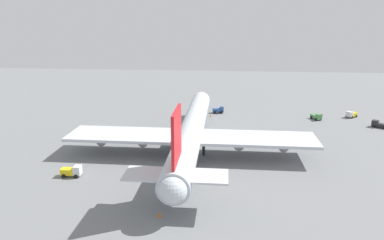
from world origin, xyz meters
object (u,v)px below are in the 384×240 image
object	(u,v)px
baggage_tug	(219,110)
catering_truck	(317,116)
maintenance_van	(351,114)
safety_cone_tail	(160,215)
pushback_tractor	(72,171)
fuel_truck	(379,124)
safety_cone_nose	(211,116)
cargo_airplane	(192,130)

from	to	relation	value
baggage_tug	catering_truck	world-z (taller)	baggage_tug
maintenance_van	safety_cone_tail	xyz separation A→B (m)	(-69.26, 53.89, -0.65)
pushback_tractor	fuel_truck	bearing A→B (deg)	-61.54
baggage_tug	fuel_truck	xyz separation A→B (m)	(-12.94, -50.05, -0.12)
pushback_tractor	safety_cone_nose	xyz separation A→B (m)	(50.95, -27.47, -0.77)
baggage_tug	catering_truck	xyz separation A→B (m)	(-5.53, -32.92, -0.08)
safety_cone_tail	fuel_truck	bearing A→B (deg)	-45.34
pushback_tractor	baggage_tug	world-z (taller)	pushback_tractor
baggage_tug	maintenance_van	bearing A→B (deg)	-91.87
baggage_tug	maintenance_van	xyz separation A→B (m)	(-1.48, -45.45, -0.09)
pushback_tractor	safety_cone_nose	world-z (taller)	pushback_tractor
cargo_airplane	catering_truck	distance (m)	51.29
cargo_airplane	maintenance_van	size ratio (longest dim) A/B	16.67
cargo_airplane	baggage_tug	xyz separation A→B (m)	(38.70, -5.96, -4.36)
safety_cone_nose	cargo_airplane	bearing A→B (deg)	174.29
baggage_tug	pushback_tractor	bearing A→B (deg)	151.90
baggage_tug	safety_cone_tail	world-z (taller)	baggage_tug
baggage_tug	maintenance_van	size ratio (longest dim) A/B	0.93
cargo_airplane	fuel_truck	bearing A→B (deg)	-65.30
pushback_tractor	fuel_truck	world-z (taller)	pushback_tractor
catering_truck	safety_cone_tail	bearing A→B (deg)	147.61
baggage_tug	cargo_airplane	bearing A→B (deg)	171.25
baggage_tug	catering_truck	bearing A→B (deg)	-99.54
cargo_airplane	safety_cone_nose	size ratio (longest dim) A/B	88.81
safety_cone_tail	pushback_tractor	bearing A→B (deg)	56.46
maintenance_van	safety_cone_tail	size ratio (longest dim) A/B	5.19
cargo_airplane	pushback_tractor	world-z (taller)	cargo_airplane
cargo_airplane	pushback_tractor	distance (m)	30.25
baggage_tug	safety_cone_tail	distance (m)	71.25
pushback_tractor	baggage_tug	distance (m)	63.92
catering_truck	safety_cone_tail	distance (m)	77.23
safety_cone_tail	baggage_tug	bearing A→B (deg)	-6.81
fuel_truck	safety_cone_nose	distance (m)	53.22
maintenance_van	catering_truck	bearing A→B (deg)	107.92
catering_truck	safety_cone_tail	xyz separation A→B (m)	(-65.21, 41.37, -0.65)
fuel_truck	pushback_tractor	bearing A→B (deg)	118.46
catering_truck	fuel_truck	size ratio (longest dim) A/B	0.93
catering_truck	safety_cone_nose	world-z (taller)	catering_truck
baggage_tug	fuel_truck	size ratio (longest dim) A/B	0.84
safety_cone_nose	safety_cone_tail	distance (m)	65.56
safety_cone_tail	cargo_airplane	bearing A→B (deg)	-4.44
cargo_airplane	pushback_tractor	xyz separation A→B (m)	(-17.69, 24.15, -4.33)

